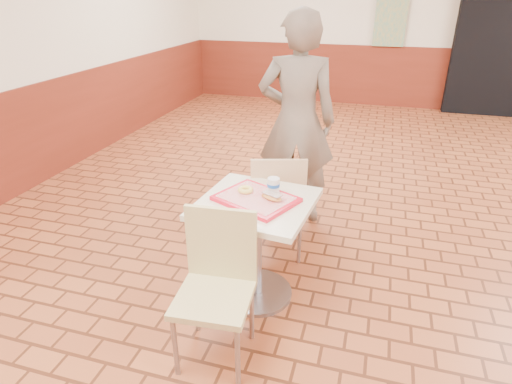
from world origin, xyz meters
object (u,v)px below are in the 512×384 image
(main_table, at_px, (256,233))
(paper_cup, at_px, (273,185))
(serving_tray, at_px, (256,199))
(long_john_donut, at_px, (272,197))
(chair_main_back, at_px, (277,202))
(chair_main_front, at_px, (217,279))
(customer, at_px, (297,122))
(ring_donut, at_px, (245,190))

(main_table, xyz_separation_m, paper_cup, (0.09, 0.09, 0.31))
(serving_tray, distance_m, long_john_donut, 0.11)
(chair_main_back, xyz_separation_m, long_john_donut, (0.08, -0.50, 0.29))
(serving_tray, bearing_deg, long_john_donut, -6.30)
(chair_main_front, distance_m, long_john_donut, 0.59)
(main_table, relative_size, customer, 0.40)
(chair_main_back, distance_m, ring_donut, 0.53)
(main_table, bearing_deg, chair_main_back, 87.86)
(long_john_donut, bearing_deg, chair_main_back, 99.30)
(main_table, relative_size, paper_cup, 7.32)
(paper_cup, bearing_deg, serving_tray, -134.79)
(chair_main_back, bearing_deg, chair_main_front, 68.09)
(ring_donut, bearing_deg, chair_main_front, -88.58)
(ring_donut, bearing_deg, serving_tray, -29.86)
(main_table, xyz_separation_m, serving_tray, (-0.00, 0.00, 0.24))
(customer, bearing_deg, serving_tray, 79.66)
(chair_main_back, height_order, long_john_donut, chair_main_back)
(main_table, height_order, chair_main_back, chair_main_back)
(long_john_donut, bearing_deg, paper_cup, 98.09)
(customer, xyz_separation_m, serving_tray, (-0.01, -1.16, -0.16))
(chair_main_front, xyz_separation_m, serving_tray, (0.07, 0.51, 0.25))
(chair_main_front, relative_size, serving_tray, 1.88)
(chair_main_front, relative_size, ring_donut, 8.78)
(long_john_donut, relative_size, paper_cup, 1.57)
(chair_main_front, height_order, long_john_donut, chair_main_front)
(serving_tray, relative_size, paper_cup, 4.67)
(serving_tray, bearing_deg, main_table, -26.57)
(customer, xyz_separation_m, long_john_donut, (0.09, -1.17, -0.13))
(serving_tray, bearing_deg, chair_main_back, 87.86)
(serving_tray, distance_m, ring_donut, 0.10)
(serving_tray, height_order, paper_cup, paper_cup)
(paper_cup, bearing_deg, chair_main_back, 99.60)
(chair_main_back, relative_size, serving_tray, 1.86)
(serving_tray, distance_m, paper_cup, 0.14)
(long_john_donut, distance_m, paper_cup, 0.10)
(main_table, distance_m, serving_tray, 0.24)
(ring_donut, distance_m, long_john_donut, 0.19)
(customer, bearing_deg, main_table, 79.66)
(main_table, height_order, chair_main_front, chair_main_front)
(ring_donut, bearing_deg, main_table, -29.86)
(chair_main_back, xyz_separation_m, ring_donut, (-0.10, -0.44, 0.28))
(ring_donut, relative_size, long_john_donut, 0.64)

